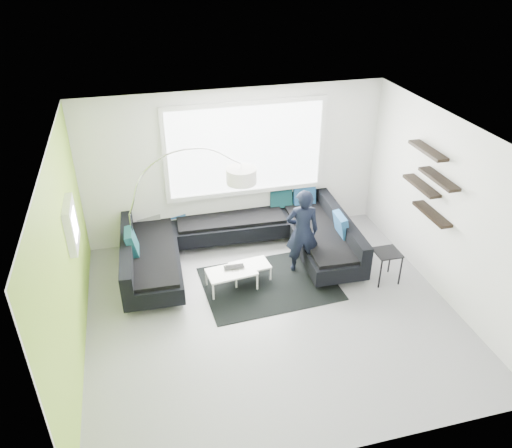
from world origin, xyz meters
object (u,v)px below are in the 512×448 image
Objects in this scene: arc_lamp at (130,214)px; laptop at (235,269)px; coffee_table at (241,275)px; sectional_sofa at (238,242)px; side_table at (385,266)px; person at (302,232)px.

laptop is at bearing -14.13° from arc_lamp.
coffee_table is at bearing 26.10° from laptop.
arc_lamp reaches higher than sectional_sofa.
laptop reaches higher than coffee_table.
sectional_sofa reaches higher than coffee_table.
arc_lamp is at bearing 162.12° from side_table.
arc_lamp reaches higher than coffee_table.
sectional_sofa is 0.72m from coffee_table.
person is (0.97, -0.55, 0.39)m from sectional_sofa.
side_table is (2.23, -1.18, -0.10)m from sectional_sofa.
sectional_sofa is 0.77m from laptop.
side_table is 0.36× the size of person.
laptop is (-0.22, -0.73, -0.03)m from sectional_sofa.
arc_lamp is 1.47× the size of person.
arc_lamp reaches higher than side_table.
coffee_table is 0.45× the size of arc_lamp.
arc_lamp is (-1.76, 0.11, 0.74)m from sectional_sofa.
laptop is at bearing 169.61° from side_table.
person reaches higher than side_table.
laptop is at bearing -161.98° from coffee_table.
laptop is (-1.20, -0.19, -0.42)m from person.
coffee_table is 1.83× the size of side_table.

